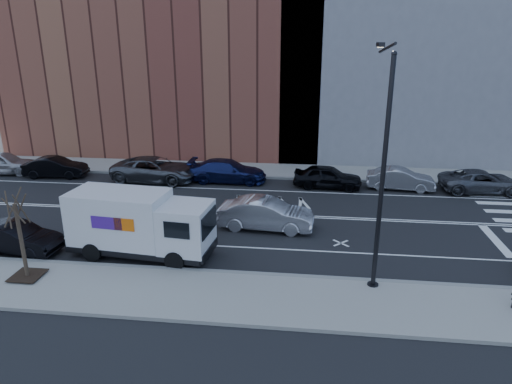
% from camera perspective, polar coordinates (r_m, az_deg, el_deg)
% --- Properties ---
extents(ground, '(120.00, 120.00, 0.00)m').
position_cam_1_polar(ground, '(25.96, -3.21, -2.69)').
color(ground, black).
rests_on(ground, ground).
extents(sidewalk_near, '(44.00, 3.60, 0.15)m').
position_cam_1_polar(sidewalk_near, '(18.19, -8.00, -12.53)').
color(sidewalk_near, gray).
rests_on(sidewalk_near, ground).
extents(sidewalk_far, '(44.00, 3.60, 0.15)m').
position_cam_1_polar(sidewalk_far, '(34.19, -0.72, 2.77)').
color(sidewalk_far, gray).
rests_on(sidewalk_far, ground).
extents(curb_near, '(44.00, 0.25, 0.17)m').
position_cam_1_polar(curb_near, '(19.70, -6.70, -9.84)').
color(curb_near, gray).
rests_on(curb_near, ground).
extents(curb_far, '(44.00, 0.25, 0.17)m').
position_cam_1_polar(curb_far, '(32.47, -1.13, 1.92)').
color(curb_far, gray).
rests_on(curb_far, ground).
extents(road_markings, '(40.00, 8.60, 0.01)m').
position_cam_1_polar(road_markings, '(25.96, -3.21, -2.68)').
color(road_markings, white).
rests_on(road_markings, ground).
extents(bldg_brick, '(26.00, 10.00, 22.00)m').
position_cam_1_polar(bldg_brick, '(41.29, -11.32, 20.50)').
color(bldg_brick, brown).
rests_on(bldg_brick, ground).
extents(streetlight, '(0.44, 4.02, 9.34)m').
position_cam_1_polar(streetlight, '(17.66, 15.46, 3.68)').
color(streetlight, black).
rests_on(streetlight, ground).
extents(street_tree, '(1.20, 1.20, 3.75)m').
position_cam_1_polar(street_tree, '(20.68, -27.15, -6.26)').
color(street_tree, black).
rests_on(street_tree, ground).
extents(fedex_van, '(6.70, 2.87, 2.97)m').
position_cam_1_polar(fedex_van, '(21.17, -14.35, -3.81)').
color(fedex_van, black).
rests_on(fedex_van, ground).
extents(far_parked_a, '(5.03, 2.54, 1.64)m').
position_cam_1_polar(far_parked_a, '(38.07, -29.09, 3.20)').
color(far_parked_a, '#A5A4A9').
rests_on(far_parked_a, ground).
extents(far_parked_b, '(4.46, 1.85, 1.44)m').
position_cam_1_polar(far_parked_b, '(35.54, -23.76, 2.85)').
color(far_parked_b, black).
rests_on(far_parked_b, ground).
extents(far_parked_c, '(6.11, 3.14, 1.65)m').
position_cam_1_polar(far_parked_c, '(32.36, -12.50, 2.78)').
color(far_parked_c, '#4C4E54').
rests_on(far_parked_c, ground).
extents(far_parked_d, '(5.32, 2.17, 1.54)m').
position_cam_1_polar(far_parked_d, '(31.48, -3.56, 2.65)').
color(far_parked_d, '#161D4D').
rests_on(far_parked_d, ground).
extents(far_parked_e, '(4.59, 2.17, 1.52)m').
position_cam_1_polar(far_parked_e, '(30.52, 8.94, 1.91)').
color(far_parked_e, black).
rests_on(far_parked_e, ground).
extents(far_parked_f, '(4.44, 1.91, 1.42)m').
position_cam_1_polar(far_parked_f, '(31.28, 17.60, 1.57)').
color(far_parked_f, '#9A9B9F').
rests_on(far_parked_f, ground).
extents(far_parked_g, '(5.24, 2.61, 1.43)m').
position_cam_1_polar(far_parked_g, '(32.69, 26.35, 1.20)').
color(far_parked_g, '#4B4D53').
rests_on(far_parked_g, ground).
extents(driving_sedan, '(5.01, 2.06, 1.61)m').
position_cam_1_polar(driving_sedan, '(23.62, 1.27, -2.78)').
color(driving_sedan, silver).
rests_on(driving_sedan, ground).
extents(near_parked_rear_a, '(4.40, 1.93, 1.41)m').
position_cam_1_polar(near_parked_rear_a, '(23.90, -27.88, -5.08)').
color(near_parked_rear_a, black).
rests_on(near_parked_rear_a, ground).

